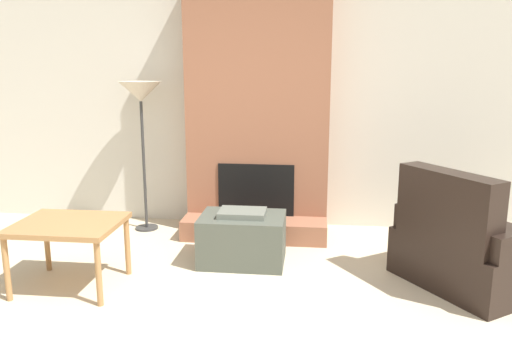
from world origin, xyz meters
TOP-DOWN VIEW (x-y plane):
  - wall_back at (0.00, 2.93)m, footprint 7.20×0.06m
  - fireplace at (0.00, 2.69)m, footprint 1.44×0.72m
  - ottoman at (-0.03, 1.76)m, footprint 0.73×0.52m
  - armchair at (1.83, 1.54)m, footprint 1.38×1.38m
  - side_table at (-1.29, 1.11)m, footprint 0.78×0.64m
  - floor_lamp_left at (-1.17, 2.55)m, footprint 0.43×0.43m

SIDE VIEW (x-z plane):
  - ottoman at x=-0.03m, z-range -0.02..0.46m
  - armchair at x=1.83m, z-range -0.19..0.75m
  - side_table at x=-1.29m, z-range 0.20..0.73m
  - fireplace at x=0.00m, z-range -0.08..2.52m
  - wall_back at x=0.00m, z-range 0.00..2.60m
  - floor_lamp_left at x=-1.17m, z-range 0.61..2.16m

